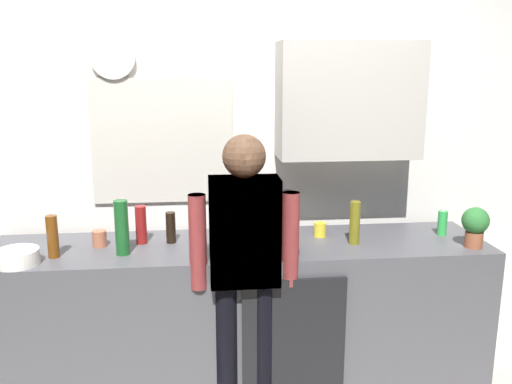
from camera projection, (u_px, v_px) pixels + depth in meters
The scene contains 16 objects.
kitchen_counter at pixel (241, 319), 3.20m from camera, with size 2.86×0.64×0.93m, color #4C4C51.
dishwasher_panel at pixel (294, 352), 2.91m from camera, with size 0.56×0.02×0.84m, color black.
back_wall_assembly at pixel (247, 158), 3.39m from camera, with size 4.46×0.42×2.60m.
coffee_maker at pixel (278, 223), 2.99m from camera, with size 0.20×0.20×0.33m.
bottle_dark_sauce at pixel (171, 228), 3.10m from camera, with size 0.06×0.06×0.18m, color black.
bottle_amber_beer at pixel (53, 237), 2.85m from camera, with size 0.06×0.06×0.23m, color brown.
bottle_green_wine at pixel (122, 228), 2.89m from camera, with size 0.07×0.07×0.30m, color #195923.
bottle_olive_oil at pixel (355, 223), 3.07m from camera, with size 0.06×0.06×0.25m, color olive.
bottle_red_vinegar at pixel (141, 225), 3.08m from camera, with size 0.06×0.06×0.22m, color maroon.
cup_yellow_cup at pixel (320, 230), 3.22m from camera, with size 0.07×0.07×0.09m, color yellow.
cup_terracotta_mug at pixel (100, 238), 3.04m from camera, with size 0.08×0.08×0.09m, color #B26647.
mixing_bowl at pixel (17, 257), 2.76m from camera, with size 0.22×0.22×0.08m, color white.
potted_plant at pixel (475, 225), 3.01m from camera, with size 0.15×0.15×0.23m.
dish_soap at pixel (442, 222), 3.24m from camera, with size 0.06×0.06×0.18m.
person_at_sink at pixel (245, 259), 2.80m from camera, with size 0.57×0.22×1.60m.
person_guest at pixel (245, 259), 2.80m from camera, with size 0.57×0.22×1.60m.
Camera 1 is at (-0.22, -2.64, 1.92)m, focal length 37.80 mm.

